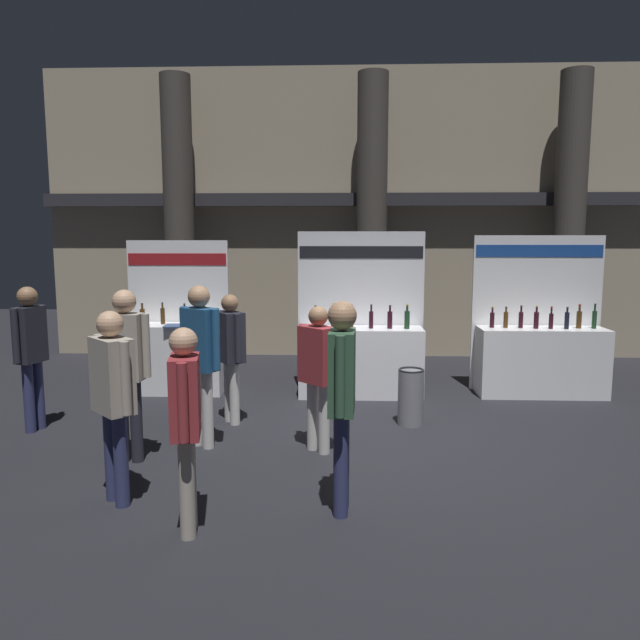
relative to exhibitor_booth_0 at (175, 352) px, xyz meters
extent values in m
plane|color=black|center=(3.04, -2.18, -0.60)|extent=(24.97, 24.97, 0.00)
cube|color=tan|center=(3.04, 3.02, 2.15)|extent=(12.48, 0.25, 5.50)
cube|color=#2D2D33|center=(3.04, 2.72, 2.42)|extent=(12.48, 0.20, 0.24)
cylinder|color=#423D38|center=(-0.51, 2.33, 2.01)|extent=(0.55, 0.55, 5.22)
cylinder|color=#423D38|center=(3.04, 2.33, 2.01)|extent=(0.55, 0.55, 5.22)
cylinder|color=#423D38|center=(6.60, 2.33, 2.01)|extent=(0.55, 0.55, 5.22)
cube|color=white|center=(0.00, -0.05, -0.09)|extent=(1.48, 0.60, 1.03)
cube|color=white|center=(0.00, 0.29, 0.53)|extent=(1.55, 0.04, 2.27)
cube|color=maroon|center=(0.00, 0.27, 1.38)|extent=(1.51, 0.01, 0.18)
cylinder|color=#472D14|center=(-0.48, 0.01, 0.54)|extent=(0.07, 0.07, 0.22)
cylinder|color=#472D14|center=(-0.48, 0.01, 0.68)|extent=(0.03, 0.03, 0.07)
cylinder|color=black|center=(-0.48, 0.01, 0.73)|extent=(0.03, 0.03, 0.02)
cylinder|color=#472D14|center=(-0.17, 0.00, 0.55)|extent=(0.07, 0.07, 0.24)
cylinder|color=#472D14|center=(-0.17, 0.00, 0.70)|extent=(0.03, 0.03, 0.07)
cylinder|color=black|center=(-0.17, 0.00, 0.74)|extent=(0.03, 0.03, 0.02)
cylinder|color=black|center=(0.17, -0.03, 0.54)|extent=(0.06, 0.06, 0.23)
cylinder|color=black|center=(0.17, -0.03, 0.69)|extent=(0.03, 0.03, 0.07)
cylinder|color=black|center=(0.17, -0.03, 0.73)|extent=(0.03, 0.03, 0.02)
cylinder|color=#19381E|center=(0.48, -0.07, 0.56)|extent=(0.06, 0.06, 0.28)
cylinder|color=#19381E|center=(0.48, -0.07, 0.75)|extent=(0.03, 0.03, 0.08)
cylinder|color=gold|center=(0.48, -0.07, 0.80)|extent=(0.03, 0.03, 0.02)
cube|color=#334772|center=(0.06, -0.23, 0.43)|extent=(0.31, 0.38, 0.02)
cube|color=white|center=(2.80, -0.14, -0.10)|extent=(1.80, 0.60, 1.01)
cube|color=white|center=(2.80, 0.20, 0.60)|extent=(1.89, 0.04, 2.41)
cube|color=black|center=(2.80, 0.17, 1.50)|extent=(1.83, 0.01, 0.18)
cylinder|color=#19381E|center=(2.13, -0.11, 0.53)|extent=(0.07, 0.07, 0.24)
cylinder|color=#19381E|center=(2.13, -0.11, 0.68)|extent=(0.03, 0.03, 0.06)
cylinder|color=black|center=(2.13, -0.11, 0.72)|extent=(0.03, 0.03, 0.02)
cylinder|color=black|center=(2.39, -0.06, 0.54)|extent=(0.07, 0.07, 0.26)
cylinder|color=black|center=(2.39, -0.06, 0.70)|extent=(0.03, 0.03, 0.07)
cylinder|color=gold|center=(2.39, -0.06, 0.75)|extent=(0.03, 0.03, 0.02)
cylinder|color=#472D14|center=(2.66, -0.08, 0.53)|extent=(0.07, 0.07, 0.26)
cylinder|color=#472D14|center=(2.66, -0.08, 0.70)|extent=(0.03, 0.03, 0.07)
cylinder|color=red|center=(2.66, -0.08, 0.74)|extent=(0.03, 0.03, 0.02)
cylinder|color=black|center=(2.94, -0.17, 0.53)|extent=(0.06, 0.06, 0.25)
cylinder|color=black|center=(2.94, -0.17, 0.69)|extent=(0.03, 0.03, 0.08)
cylinder|color=black|center=(2.94, -0.17, 0.74)|extent=(0.03, 0.03, 0.02)
cylinder|color=black|center=(3.21, -0.18, 0.53)|extent=(0.07, 0.07, 0.25)
cylinder|color=black|center=(3.21, -0.18, 0.69)|extent=(0.03, 0.03, 0.07)
cylinder|color=black|center=(3.21, -0.18, 0.74)|extent=(0.03, 0.03, 0.02)
cylinder|color=#19381E|center=(3.46, -0.19, 0.53)|extent=(0.08, 0.08, 0.26)
cylinder|color=#19381E|center=(3.46, -0.19, 0.70)|extent=(0.03, 0.03, 0.08)
cylinder|color=gold|center=(3.46, -0.19, 0.75)|extent=(0.03, 0.03, 0.02)
cube|color=white|center=(5.45, -0.02, -0.10)|extent=(1.83, 0.60, 1.00)
cube|color=white|center=(5.45, 0.32, 0.57)|extent=(1.92, 0.04, 2.35)
cube|color=navy|center=(5.45, 0.30, 1.51)|extent=(1.87, 0.01, 0.18)
cylinder|color=black|center=(4.72, 0.01, 0.51)|extent=(0.06, 0.06, 0.22)
cylinder|color=black|center=(4.72, 0.01, 0.66)|extent=(0.03, 0.03, 0.07)
cylinder|color=gold|center=(4.72, 0.01, 0.70)|extent=(0.03, 0.03, 0.02)
cylinder|color=#472D14|center=(4.92, 0.01, 0.52)|extent=(0.07, 0.07, 0.23)
cylinder|color=#472D14|center=(4.92, 0.01, 0.66)|extent=(0.03, 0.03, 0.06)
cylinder|color=black|center=(4.92, 0.01, 0.70)|extent=(0.03, 0.03, 0.02)
cylinder|color=black|center=(5.13, -0.01, 0.52)|extent=(0.07, 0.07, 0.23)
cylinder|color=black|center=(5.13, -0.01, 0.67)|extent=(0.03, 0.03, 0.08)
cylinder|color=black|center=(5.13, -0.01, 0.72)|extent=(0.03, 0.03, 0.02)
cylinder|color=black|center=(5.34, -0.06, 0.52)|extent=(0.07, 0.07, 0.24)
cylinder|color=black|center=(5.34, -0.06, 0.68)|extent=(0.03, 0.03, 0.08)
cylinder|color=gold|center=(5.34, -0.06, 0.72)|extent=(0.03, 0.03, 0.02)
cylinder|color=black|center=(5.55, -0.08, 0.51)|extent=(0.06, 0.06, 0.22)
cylinder|color=black|center=(5.55, -0.08, 0.66)|extent=(0.03, 0.03, 0.09)
cylinder|color=red|center=(5.55, -0.08, 0.72)|extent=(0.03, 0.03, 0.02)
cylinder|color=black|center=(5.77, -0.09, 0.52)|extent=(0.06, 0.06, 0.24)
cylinder|color=black|center=(5.77, -0.09, 0.67)|extent=(0.03, 0.03, 0.06)
cylinder|color=black|center=(5.77, -0.09, 0.71)|extent=(0.03, 0.03, 0.02)
cylinder|color=#472D14|center=(5.97, -0.01, 0.52)|extent=(0.07, 0.07, 0.25)
cylinder|color=#472D14|center=(5.97, -0.01, 0.69)|extent=(0.03, 0.03, 0.09)
cylinder|color=red|center=(5.97, -0.01, 0.74)|extent=(0.03, 0.03, 0.02)
cylinder|color=#19381E|center=(6.18, -0.03, 0.53)|extent=(0.07, 0.07, 0.26)
cylinder|color=#19381E|center=(6.18, -0.03, 0.70)|extent=(0.03, 0.03, 0.09)
cylinder|color=black|center=(6.18, -0.03, 0.75)|extent=(0.03, 0.03, 0.02)
cylinder|color=slate|center=(3.38, -1.52, -0.26)|extent=(0.32, 0.32, 0.68)
torus|color=black|center=(3.38, -1.52, 0.09)|extent=(0.32, 0.32, 0.02)
cylinder|color=silver|center=(1.19, -1.61, -0.21)|extent=(0.12, 0.12, 0.78)
cylinder|color=silver|center=(1.10, -1.47, -0.21)|extent=(0.12, 0.12, 0.78)
cube|color=#23232D|center=(1.15, -1.54, 0.49)|extent=(0.41, 0.44, 0.62)
sphere|color=#8C6647|center=(1.15, -1.54, 0.91)|extent=(0.22, 0.22, 0.22)
cylinder|color=#23232D|center=(1.27, -1.72, 0.51)|extent=(0.08, 0.08, 0.59)
cylinder|color=#23232D|center=(1.02, -1.35, 0.51)|extent=(0.08, 0.08, 0.59)
cylinder|color=#23232D|center=(0.41, -2.90, -0.17)|extent=(0.12, 0.12, 0.87)
cylinder|color=#23232D|center=(0.26, -2.89, -0.17)|extent=(0.12, 0.12, 0.87)
cube|color=#ADA393|center=(0.33, -2.89, 0.61)|extent=(0.34, 0.24, 0.69)
sphere|color=tan|center=(0.33, -2.89, 1.07)|extent=(0.24, 0.24, 0.24)
cylinder|color=#ADA393|center=(0.54, -2.90, 0.62)|extent=(0.08, 0.08, 0.65)
cylinder|color=#ADA393|center=(0.12, -2.88, 0.62)|extent=(0.08, 0.08, 0.65)
cylinder|color=navy|center=(2.54, -3.88, -0.17)|extent=(0.12, 0.12, 0.87)
cylinder|color=navy|center=(2.53, -4.06, -0.17)|extent=(0.12, 0.12, 0.87)
cube|color=#33563D|center=(2.53, -3.97, 0.61)|extent=(0.23, 0.42, 0.69)
sphere|color=tan|center=(2.53, -3.97, 1.08)|extent=(0.24, 0.24, 0.24)
cylinder|color=#33563D|center=(2.55, -3.72, 0.63)|extent=(0.08, 0.08, 0.65)
cylinder|color=#33563D|center=(2.52, -4.22, 0.63)|extent=(0.08, 0.08, 0.65)
cylinder|color=#ADA393|center=(1.35, -4.47, -0.21)|extent=(0.12, 0.12, 0.79)
cylinder|color=#ADA393|center=(1.31, -4.30, -0.21)|extent=(0.12, 0.12, 0.79)
cube|color=maroon|center=(1.33, -4.38, 0.50)|extent=(0.29, 0.42, 0.63)
sphere|color=tan|center=(1.33, -4.38, 0.93)|extent=(0.22, 0.22, 0.22)
cylinder|color=maroon|center=(1.38, -4.62, 0.52)|extent=(0.08, 0.08, 0.59)
cylinder|color=maroon|center=(1.29, -4.15, 0.52)|extent=(0.08, 0.08, 0.59)
cylinder|color=navy|center=(-1.20, -2.01, -0.18)|extent=(0.12, 0.12, 0.84)
cylinder|color=navy|center=(-1.16, -1.86, -0.18)|extent=(0.12, 0.12, 0.84)
cube|color=#23232D|center=(-1.18, -1.93, 0.57)|extent=(0.29, 0.39, 0.67)
sphere|color=#8C6647|center=(-1.18, -1.93, 1.02)|extent=(0.23, 0.23, 0.23)
cylinder|color=#23232D|center=(-1.23, -2.15, 0.59)|extent=(0.08, 0.08, 0.63)
cylinder|color=#23232D|center=(-1.12, -1.72, 0.59)|extent=(0.08, 0.08, 0.63)
cylinder|color=silver|center=(2.21, -2.46, -0.22)|extent=(0.12, 0.12, 0.77)
cylinder|color=silver|center=(2.34, -2.58, -0.22)|extent=(0.12, 0.12, 0.77)
cube|color=maroon|center=(2.27, -2.52, 0.47)|extent=(0.46, 0.45, 0.61)
sphere|color=#8C6647|center=(2.27, -2.52, 0.88)|extent=(0.21, 0.21, 0.21)
cylinder|color=maroon|center=(2.10, -2.35, 0.48)|extent=(0.08, 0.08, 0.58)
cylinder|color=maroon|center=(2.45, -2.69, 0.48)|extent=(0.08, 0.08, 0.58)
cylinder|color=navy|center=(0.50, -3.81, -0.19)|extent=(0.12, 0.12, 0.82)
cylinder|color=navy|center=(0.64, -3.94, -0.19)|extent=(0.12, 0.12, 0.82)
cube|color=#ADA393|center=(0.57, -3.88, 0.54)|extent=(0.46, 0.46, 0.65)
sphere|color=tan|center=(0.57, -3.88, 0.98)|extent=(0.23, 0.23, 0.23)
cylinder|color=#ADA393|center=(0.39, -3.70, 0.56)|extent=(0.08, 0.08, 0.62)
cylinder|color=#ADA393|center=(0.75, -4.06, 0.56)|extent=(0.08, 0.08, 0.62)
cylinder|color=silver|center=(0.90, -2.37, -0.17)|extent=(0.12, 0.12, 0.87)
cylinder|color=silver|center=(1.05, -2.46, -0.17)|extent=(0.12, 0.12, 0.87)
cube|color=navy|center=(0.98, -2.42, 0.61)|extent=(0.45, 0.39, 0.69)
sphere|color=tan|center=(0.98, -2.42, 1.08)|extent=(0.24, 0.24, 0.24)
cylinder|color=navy|center=(0.78, -2.29, 0.63)|extent=(0.08, 0.08, 0.65)
cylinder|color=navy|center=(1.18, -2.55, 0.63)|extent=(0.08, 0.08, 0.65)
camera|label=1|loc=(2.55, -8.83, 1.71)|focal=33.81mm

